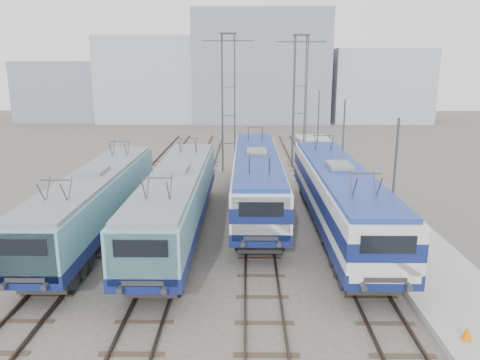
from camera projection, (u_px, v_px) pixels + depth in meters
name	position (u px, v px, depth m)	size (l,w,h in m)	color
ground	(212.00, 276.00, 21.34)	(160.00, 160.00, 0.00)	#514C47
platform	(385.00, 218.00, 28.95)	(4.00, 70.00, 0.30)	#9E9E99
locomotive_far_left	(96.00, 198.00, 25.78)	(2.80, 17.71, 3.33)	navy
locomotive_center_left	(177.00, 197.00, 25.71)	(2.90, 18.34, 3.45)	navy
locomotive_center_right	(257.00, 176.00, 30.32)	(2.97, 18.82, 3.54)	navy
locomotive_far_right	(339.00, 193.00, 26.15)	(2.98, 18.85, 3.54)	navy
catenary_tower_west	(228.00, 97.00, 41.11)	(4.50, 1.20, 12.00)	#3F4247
catenary_tower_east	(300.00, 96.00, 42.98)	(4.50, 1.20, 12.00)	#3F4247
mast_front	(393.00, 191.00, 22.34)	(0.12, 0.12, 7.00)	#3F4247
mast_mid	(343.00, 148.00, 33.99)	(0.12, 0.12, 7.00)	#3F4247
mast_rear	(318.00, 127.00, 45.64)	(0.12, 0.12, 7.00)	#3F4247
safety_cone	(467.00, 333.00, 15.81)	(0.36, 0.36, 0.50)	#ED6C00
building_west	(155.00, 79.00, 80.03)	(18.00, 12.00, 14.00)	#A2A9B4
building_center	(260.00, 67.00, 79.34)	(22.00, 14.00, 18.00)	gray
building_east	(377.00, 85.00, 79.81)	(16.00, 12.00, 12.00)	#A2A9B4
building_far_west	(64.00, 91.00, 80.70)	(14.00, 10.00, 10.00)	gray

